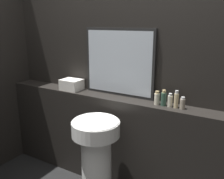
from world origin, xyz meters
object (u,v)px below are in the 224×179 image
(lotion_bottle, at_px, (170,101))
(conditioner_bottle, at_px, (164,98))
(pedestal_sink, at_px, (96,156))
(shampoo_bottle, at_px, (157,98))
(mirror, at_px, (119,63))
(towel_stack, at_px, (72,85))
(body_wash_bottle, at_px, (176,100))
(hand_soap_bottle, at_px, (182,103))

(lotion_bottle, bearing_deg, conditioner_bottle, 180.00)
(pedestal_sink, bearing_deg, shampoo_bottle, 43.59)
(mirror, distance_m, lotion_bottle, 0.63)
(pedestal_sink, height_order, towel_stack, towel_stack)
(mirror, height_order, towel_stack, mirror)
(pedestal_sink, xyz_separation_m, towel_stack, (-0.57, 0.38, 0.51))
(body_wash_bottle, bearing_deg, hand_soap_bottle, 0.00)
(conditioner_bottle, height_order, hand_soap_bottle, conditioner_bottle)
(shampoo_bottle, bearing_deg, hand_soap_bottle, 0.00)
(shampoo_bottle, bearing_deg, conditioner_bottle, 0.00)
(pedestal_sink, bearing_deg, towel_stack, 146.22)
(towel_stack, bearing_deg, conditioner_bottle, 0.00)
(towel_stack, height_order, hand_soap_bottle, towel_stack)
(mirror, xyz_separation_m, towel_stack, (-0.54, -0.09, -0.27))
(conditioner_bottle, bearing_deg, hand_soap_bottle, 0.00)
(mirror, relative_size, lotion_bottle, 6.20)
(towel_stack, distance_m, hand_soap_bottle, 1.21)
(conditioner_bottle, relative_size, body_wash_bottle, 0.93)
(conditioner_bottle, xyz_separation_m, hand_soap_bottle, (0.17, 0.00, -0.02))
(pedestal_sink, distance_m, mirror, 0.92)
(shampoo_bottle, xyz_separation_m, hand_soap_bottle, (0.23, 0.00, -0.01))
(shampoo_bottle, xyz_separation_m, body_wash_bottle, (0.17, 0.00, 0.01))
(towel_stack, relative_size, hand_soap_bottle, 2.08)
(towel_stack, distance_m, shampoo_bottle, 0.98)
(pedestal_sink, height_order, body_wash_bottle, body_wash_bottle)
(body_wash_bottle, relative_size, hand_soap_bottle, 1.46)
(towel_stack, bearing_deg, body_wash_bottle, 0.00)
(shampoo_bottle, distance_m, lotion_bottle, 0.12)
(conditioner_bottle, bearing_deg, towel_stack, 180.00)
(towel_stack, height_order, lotion_bottle, lotion_bottle)
(towel_stack, xyz_separation_m, hand_soap_bottle, (1.21, 0.00, -0.01))
(pedestal_sink, xyz_separation_m, lotion_bottle, (0.52, 0.38, 0.51))
(mirror, distance_m, towel_stack, 0.61)
(pedestal_sink, xyz_separation_m, conditioner_bottle, (0.47, 0.38, 0.52))
(shampoo_bottle, relative_size, body_wash_bottle, 0.81)
(towel_stack, bearing_deg, hand_soap_bottle, 0.00)
(shampoo_bottle, xyz_separation_m, conditioner_bottle, (0.06, 0.00, 0.01))
(pedestal_sink, bearing_deg, conditioner_bottle, 39.54)
(pedestal_sink, relative_size, mirror, 1.13)
(shampoo_bottle, xyz_separation_m, lotion_bottle, (0.12, 0.00, -0.00))
(conditioner_bottle, bearing_deg, shampoo_bottle, 180.00)
(towel_stack, relative_size, shampoo_bottle, 1.76)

